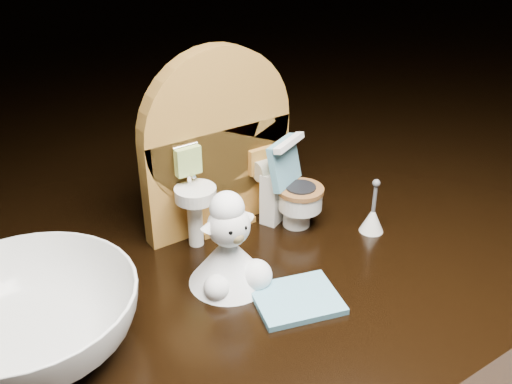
{
  "coord_description": "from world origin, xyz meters",
  "views": [
    {
      "loc": [
        -0.21,
        -0.29,
        0.26
      ],
      "look_at": [
        0.01,
        0.02,
        0.05
      ],
      "focal_mm": 40.0,
      "sensor_mm": 36.0,
      "label": 1
    }
  ],
  "objects": [
    {
      "name": "backdrop_panel",
      "position": [
        -0.0,
        0.06,
        0.07
      ],
      "size": [
        0.13,
        0.05,
        0.15
      ],
      "color": "#A9732D",
      "rests_on": "ground"
    },
    {
      "name": "ceramic_bowl",
      "position": [
        -0.17,
        0.0,
        0.02
      ],
      "size": [
        0.18,
        0.18,
        0.04
      ],
      "primitive_type": "imported",
      "rotation": [
        0.0,
        0.0,
        -0.41
      ],
      "color": "white",
      "rests_on": "ground"
    },
    {
      "name": "bath_mat",
      "position": [
        -0.01,
        -0.06,
        0.0
      ],
      "size": [
        0.07,
        0.06,
        0.0
      ],
      "primitive_type": "cube",
      "rotation": [
        0.0,
        0.0,
        -0.28
      ],
      "color": "#61A1B8",
      "rests_on": "ground"
    },
    {
      "name": "plush_lamb",
      "position": [
        -0.04,
        -0.01,
        0.03
      ],
      "size": [
        0.06,
        0.06,
        0.08
      ],
      "rotation": [
        0.0,
        0.0,
        -0.05
      ],
      "color": "white",
      "rests_on": "ground"
    },
    {
      "name": "toilet_brush",
      "position": [
        0.1,
        -0.02,
        0.01
      ],
      "size": [
        0.02,
        0.02,
        0.05
      ],
      "color": "white",
      "rests_on": "ground"
    },
    {
      "name": "toy_toilet",
      "position": [
        0.05,
        0.03,
        0.03
      ],
      "size": [
        0.05,
        0.05,
        0.08
      ],
      "rotation": [
        0.0,
        0.0,
        0.44
      ],
      "color": "white",
      "rests_on": "ground"
    }
  ]
}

